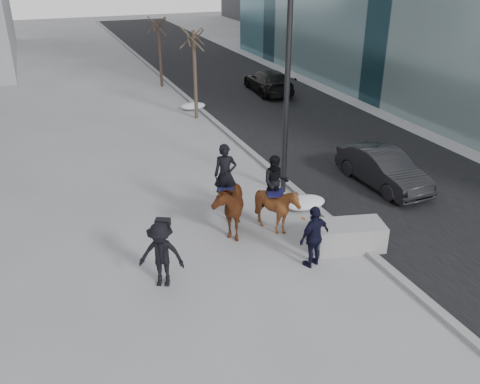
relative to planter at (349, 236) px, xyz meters
name	(u,v)px	position (x,y,z in m)	size (l,w,h in m)	color
ground	(256,259)	(-2.65, 0.44, -0.39)	(120.00, 120.00, 0.00)	gray
road	(306,125)	(4.35, 10.44, -0.38)	(8.00, 90.00, 0.01)	black
curb	(229,134)	(0.35, 10.44, -0.33)	(0.25, 90.00, 0.12)	gray
planter	(349,236)	(0.00, 0.00, 0.00)	(1.93, 0.96, 0.77)	#939496
car_near	(383,168)	(3.47, 3.20, 0.27)	(1.40, 4.00, 1.32)	black
car_far	(269,81)	(5.26, 16.78, 0.29)	(1.88, 4.63, 1.34)	black
tree_near	(195,71)	(-0.25, 13.51, 1.99)	(1.20, 1.20, 4.76)	#342C1F
tree_far	(160,50)	(-0.25, 20.68, 1.84)	(1.20, 1.20, 4.45)	#3C2A23
mounted_left	(227,200)	(-2.81, 2.24, 0.61)	(1.57, 2.27, 2.68)	#532910
mounted_right	(277,202)	(-1.48, 1.66, 0.56)	(1.66, 1.75, 2.36)	#46230E
feeder	(314,236)	(-1.37, -0.39, 0.49)	(1.11, 1.00, 1.75)	black
camera_crew	(161,254)	(-5.31, 0.23, 0.50)	(1.31, 1.10, 1.75)	black
lamppost	(287,45)	(-0.05, 4.15, 4.61)	(0.25, 1.33, 9.09)	black
snow_piles	(240,147)	(0.05, 8.37, -0.21)	(1.42, 13.28, 0.36)	silver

